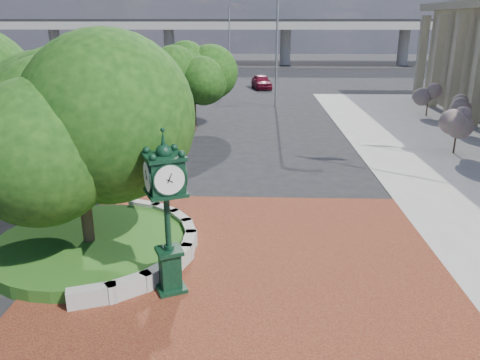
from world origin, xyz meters
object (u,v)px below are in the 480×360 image
Objects in this scene: street_lamp_near at (280,38)px; street_lamp_far at (231,39)px; post_clock at (167,207)px; parked_car at (261,82)px.

street_lamp_near is 1.12× the size of street_lamp_far.
street_lamp_near is (4.11, 29.54, 3.33)m from post_clock.
street_lamp_far is (-4.95, 16.34, -0.64)m from street_lamp_near.
street_lamp_far is at bearing 91.05° from post_clock.
parked_car is at bearing -51.11° from street_lamp_far.
street_lamp_far reaches higher than post_clock.
post_clock is 30.01m from street_lamp_near.
street_lamp_near is at bearing 82.08° from post_clock.
street_lamp_near is at bearing -73.14° from street_lamp_far.
street_lamp_far reaches higher than parked_car.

